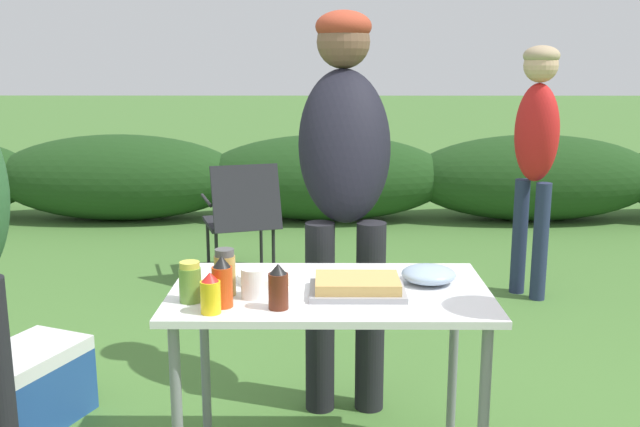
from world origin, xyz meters
The scene contains 15 objects.
shrub_hedge centered at (0.00, 4.42, 0.41)m, with size 14.40×0.90×0.83m.
folding_table centered at (0.00, 0.00, 0.66)m, with size 1.10×0.64×0.74m.
food_tray centered at (0.09, -0.05, 0.77)m, with size 0.32×0.23×0.06m.
plate_stack centered at (-0.23, 0.09, 0.76)m, with size 0.20×0.20×0.03m, color white.
mixing_bowl centered at (0.35, 0.07, 0.77)m, with size 0.19×0.19×0.06m, color #99B2CC.
paper_cup_stack centered at (-0.26, -0.09, 0.79)m, with size 0.08×0.08×0.10m, color white.
relish_jar centered at (-0.46, -0.14, 0.81)m, with size 0.07×0.07×0.13m.
hot_sauce_bottle centered at (-0.35, -0.19, 0.82)m, with size 0.07×0.07×0.17m.
spice_jar centered at (-0.35, -0.07, 0.82)m, with size 0.07×0.07×0.16m.
mustard_bottle centered at (-0.37, -0.24, 0.80)m, with size 0.06×0.06×0.13m.
bbq_sauce_bottle centered at (-0.17, -0.20, 0.81)m, with size 0.06×0.06×0.15m.
standing_person_in_olive_jacket centered at (0.07, 0.69, 1.08)m, with size 0.41×0.53×1.73m.
standing_person_in_dark_puffer centered at (1.32, 2.13, 1.03)m, with size 0.35×0.38×1.61m.
camp_chair_green_behind_table centered at (-0.59, 2.49, 0.47)m, with size 0.62×0.70×0.83m.
cooler_box centered at (-1.26, 0.40, 0.17)m, with size 0.48×0.57×0.34m.
Camera 1 is at (-0.02, -2.36, 1.51)m, focal length 40.00 mm.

